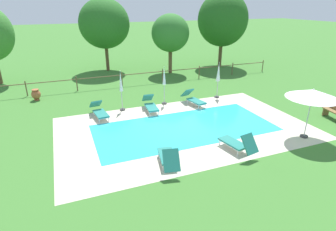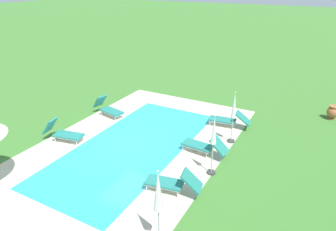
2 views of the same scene
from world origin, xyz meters
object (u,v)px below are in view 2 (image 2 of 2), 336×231
at_px(sun_lounger_north_end, 63,133).
at_px(terracotta_urn_near_fence, 333,112).
at_px(sun_lounger_south_near_corner, 228,120).
at_px(sun_lounger_north_near_steps, 172,182).
at_px(patio_umbrella_closed_row_centre, 213,138).
at_px(patio_umbrella_closed_row_mid_west, 158,196).
at_px(sun_lounger_north_mid, 108,108).
at_px(sun_lounger_north_far, 204,146).
at_px(patio_umbrella_closed_row_west, 234,111).

bearing_deg(sun_lounger_north_end, terracotta_urn_near_fence, 128.23).
relative_size(sun_lounger_north_end, sun_lounger_south_near_corner, 0.93).
relative_size(sun_lounger_north_near_steps, patio_umbrella_closed_row_centre, 0.85).
bearing_deg(patio_umbrella_closed_row_mid_west, sun_lounger_south_near_corner, -175.57).
bearing_deg(sun_lounger_north_end, sun_lounger_north_mid, 179.58).
relative_size(sun_lounger_north_far, sun_lounger_north_end, 1.06).
relative_size(patio_umbrella_closed_row_west, terracotta_urn_near_fence, 3.29).
height_order(sun_lounger_south_near_corner, patio_umbrella_closed_row_centre, patio_umbrella_closed_row_centre).
height_order(patio_umbrella_closed_row_mid_west, terracotta_urn_near_fence, patio_umbrella_closed_row_mid_west).
xyz_separation_m(sun_lounger_north_far, sun_lounger_south_near_corner, (-2.94, 0.09, -0.01)).
relative_size(sun_lounger_south_near_corner, patio_umbrella_closed_row_west, 0.86).
bearing_deg(sun_lounger_north_far, patio_umbrella_closed_row_west, 155.12).
bearing_deg(sun_lounger_north_far, sun_lounger_south_near_corner, 178.26).
bearing_deg(sun_lounger_north_far, patio_umbrella_closed_row_mid_west, 8.09).
relative_size(sun_lounger_north_far, patio_umbrella_closed_row_mid_west, 0.85).
height_order(sun_lounger_north_end, terracotta_urn_near_fence, sun_lounger_north_end).
bearing_deg(patio_umbrella_closed_row_centre, sun_lounger_north_mid, -109.62).
height_order(sun_lounger_north_far, patio_umbrella_closed_row_west, patio_umbrella_closed_row_west).
bearing_deg(sun_lounger_north_far, terracotta_urn_near_fence, 144.33).
height_order(sun_lounger_north_near_steps, sun_lounger_north_far, sun_lounger_north_near_steps).
height_order(sun_lounger_north_mid, sun_lounger_north_end, sun_lounger_north_end).
bearing_deg(patio_umbrella_closed_row_west, terracotta_urn_near_fence, 141.41).
bearing_deg(sun_lounger_north_mid, terracotta_urn_near_fence, 116.01).
xyz_separation_m(patio_umbrella_closed_row_west, terracotta_urn_near_fence, (-4.81, 3.84, -1.09)).
bearing_deg(sun_lounger_south_near_corner, sun_lounger_north_far, -1.74).
distance_m(sun_lounger_north_far, patio_umbrella_closed_row_west, 2.00).
distance_m(sun_lounger_north_near_steps, sun_lounger_north_mid, 7.17).
distance_m(sun_lounger_north_mid, sun_lounger_north_end, 3.15).
relative_size(patio_umbrella_closed_row_west, patio_umbrella_closed_row_mid_west, 1.01).
bearing_deg(patio_umbrella_closed_row_west, sun_lounger_north_end, -62.57).
height_order(sun_lounger_north_end, patio_umbrella_closed_row_west, patio_umbrella_closed_row_west).
bearing_deg(sun_lounger_south_near_corner, sun_lounger_north_near_steps, -0.84).
xyz_separation_m(sun_lounger_north_near_steps, patio_umbrella_closed_row_west, (-4.33, 0.70, 1.10)).
xyz_separation_m(sun_lounger_north_end, patio_umbrella_closed_row_west, (-3.45, 6.64, 1.08)).
distance_m(sun_lounger_south_near_corner, patio_umbrella_closed_row_west, 1.91).
height_order(patio_umbrella_closed_row_west, patio_umbrella_closed_row_centre, patio_umbrella_closed_row_centre).
distance_m(sun_lounger_north_far, patio_umbrella_closed_row_centre, 1.81).
xyz_separation_m(sun_lounger_north_near_steps, patio_umbrella_closed_row_mid_west, (2.10, 0.69, 1.18)).
height_order(sun_lounger_north_far, terracotta_urn_near_fence, sun_lounger_north_far).
distance_m(sun_lounger_north_mid, terracotta_urn_near_fence, 11.63).
bearing_deg(sun_lounger_north_near_steps, sun_lounger_south_near_corner, 179.16).
xyz_separation_m(sun_lounger_north_end, terracotta_urn_near_fence, (-8.25, 10.48, -0.01)).
relative_size(sun_lounger_north_near_steps, terracotta_urn_near_fence, 2.80).
bearing_deg(patio_umbrella_closed_row_mid_west, sun_lounger_north_far, -171.91).
relative_size(sun_lounger_north_mid, sun_lounger_south_near_corner, 0.94).
bearing_deg(terracotta_urn_near_fence, sun_lounger_north_far, -35.67).
distance_m(sun_lounger_north_end, patio_umbrella_closed_row_west, 7.56).
relative_size(sun_lounger_north_far, sun_lounger_south_near_corner, 0.98).
height_order(sun_lounger_south_near_corner, patio_umbrella_closed_row_mid_west, patio_umbrella_closed_row_mid_west).
xyz_separation_m(sun_lounger_north_end, sun_lounger_south_near_corner, (-4.87, 6.03, -0.03)).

